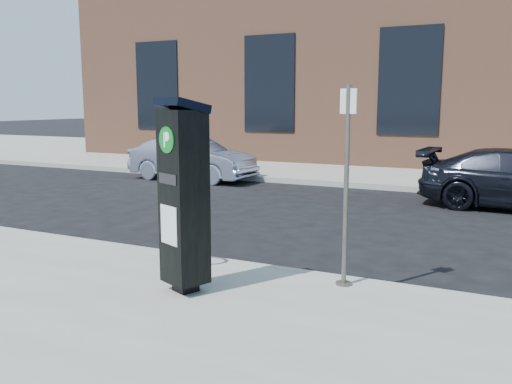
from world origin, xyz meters
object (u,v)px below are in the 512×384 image
Objects in this scene: bike_rack at (186,241)px; car_silver at (192,159)px; parking_kiosk at (184,194)px; sign_pole at (346,188)px.

bike_rack is 9.22m from car_silver.
parking_kiosk reaches higher than car_silver.
sign_pole is (1.57, 1.01, 0.04)m from parking_kiosk.
bike_rack is at bearing -164.54° from sign_pole.
bike_rack is at bearing 146.16° from parking_kiosk.
sign_pole is 0.60× the size of car_silver.
sign_pole is at bearing 1.73° from bike_rack.
bike_rack is 0.16× the size of car_silver.
sign_pole is 2.32m from bike_rack.
parking_kiosk is 3.47× the size of bike_rack.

